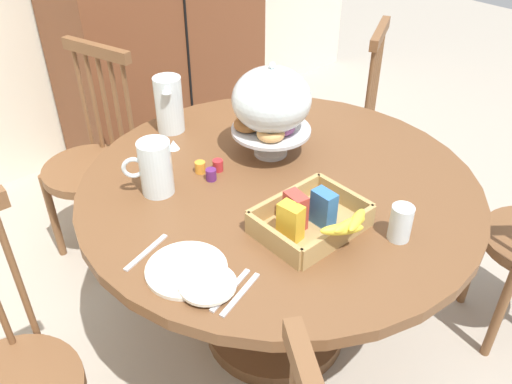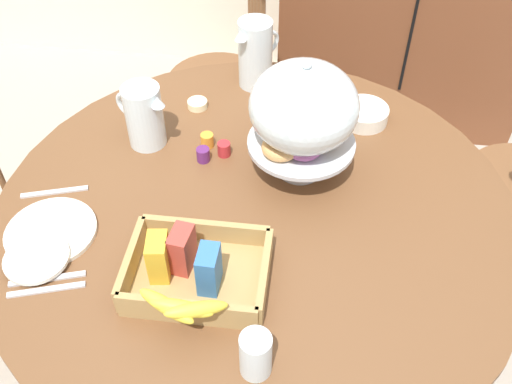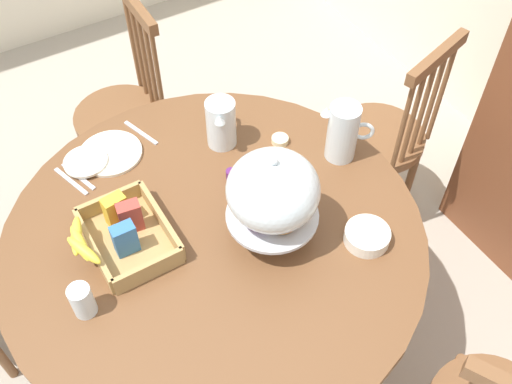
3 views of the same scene
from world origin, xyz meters
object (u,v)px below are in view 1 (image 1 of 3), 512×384
(windsor_chair_by_cabinet, at_px, (93,167))
(dining_table, at_px, (277,225))
(orange_juice_pitcher, at_px, (169,107))
(cereal_bowl, at_px, (262,111))
(milk_pitcher, at_px, (156,170))
(china_plate_small, at_px, (208,284))
(pastry_stand_with_dome, at_px, (271,104))
(windsor_chair_near_window, at_px, (340,128))
(butter_dish, at_px, (157,156))
(cereal_basket, at_px, (313,219))
(china_plate_large, at_px, (187,269))
(drinking_glass, at_px, (401,223))

(windsor_chair_by_cabinet, bearing_deg, dining_table, -74.95)
(dining_table, distance_m, orange_juice_pitcher, 0.61)
(dining_table, height_order, cereal_bowl, cereal_bowl)
(milk_pitcher, height_order, china_plate_small, milk_pitcher)
(cereal_bowl, bearing_deg, pastry_stand_with_dome, -126.10)
(dining_table, xyz_separation_m, windsor_chair_near_window, (0.86, 0.45, -0.10))
(milk_pitcher, distance_m, butter_dish, 0.22)
(china_plate_small, height_order, cereal_bowl, cereal_bowl)
(dining_table, distance_m, butter_dish, 0.49)
(milk_pitcher, distance_m, china_plate_small, 0.48)
(china_plate_small, bearing_deg, cereal_basket, -2.36)
(china_plate_small, bearing_deg, dining_table, 26.87)
(cereal_bowl, bearing_deg, orange_juice_pitcher, 156.47)
(cereal_basket, bearing_deg, cereal_bowl, 59.24)
(orange_juice_pitcher, xyz_separation_m, butter_dish, (-0.16, -0.14, -0.09))
(windsor_chair_by_cabinet, relative_size, china_plate_large, 4.43)
(pastry_stand_with_dome, height_order, china_plate_large, pastry_stand_with_dome)
(windsor_chair_near_window, xyz_separation_m, cereal_bowl, (-0.58, -0.06, 0.31))
(orange_juice_pitcher, xyz_separation_m, china_plate_large, (-0.41, -0.68, -0.09))
(dining_table, distance_m, cereal_basket, 0.36)
(windsor_chair_near_window, bearing_deg, china_plate_small, -152.72)
(windsor_chair_by_cabinet, xyz_separation_m, milk_pitcher, (-0.08, -0.72, 0.37))
(milk_pitcher, relative_size, butter_dish, 3.04)
(milk_pitcher, relative_size, china_plate_small, 1.21)
(windsor_chair_near_window, height_order, china_plate_large, windsor_chair_near_window)
(china_plate_small, xyz_separation_m, cereal_bowl, (0.75, 0.63, 0.01))
(windsor_chair_near_window, distance_m, cereal_bowl, 0.66)
(milk_pitcher, bearing_deg, pastry_stand_with_dome, -8.43)
(dining_table, height_order, china_plate_small, china_plate_small)
(windsor_chair_by_cabinet, bearing_deg, china_plate_large, -102.01)
(china_plate_small, xyz_separation_m, drinking_glass, (0.53, -0.20, 0.04))
(milk_pitcher, bearing_deg, china_plate_large, -112.02)
(dining_table, height_order, windsor_chair_by_cabinet, windsor_chair_by_cabinet)
(windsor_chair_near_window, relative_size, pastry_stand_with_dome, 2.83)
(windsor_chair_by_cabinet, xyz_separation_m, drinking_glass, (0.31, -1.37, 0.34))
(pastry_stand_with_dome, relative_size, china_plate_large, 1.56)
(pastry_stand_with_dome, distance_m, orange_juice_pitcher, 0.43)
(china_plate_large, bearing_deg, cereal_basket, -15.81)
(cereal_basket, distance_m, china_plate_large, 0.39)
(dining_table, relative_size, drinking_glass, 12.09)
(cereal_bowl, height_order, butter_dish, cereal_bowl)
(pastry_stand_with_dome, bearing_deg, cereal_bowl, 53.90)
(windsor_chair_near_window, relative_size, cereal_bowl, 6.96)
(pastry_stand_with_dome, relative_size, china_plate_small, 2.29)
(china_plate_large, height_order, cereal_bowl, cereal_bowl)
(windsor_chair_by_cabinet, bearing_deg, pastry_stand_with_dome, -66.00)
(windsor_chair_near_window, height_order, orange_juice_pitcher, windsor_chair_near_window)
(windsor_chair_near_window, bearing_deg, cereal_basket, -143.95)
(windsor_chair_by_cabinet, height_order, cereal_basket, windsor_chair_by_cabinet)
(windsor_chair_by_cabinet, relative_size, pastry_stand_with_dome, 2.83)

